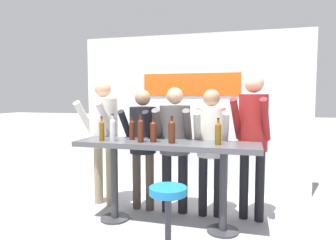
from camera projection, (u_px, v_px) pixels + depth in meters
ground_plane at (166, 225)px, 3.58m from camera, size 40.00×40.00×0.00m
back_wall at (191, 112)px, 4.98m from camera, size 3.76×0.12×2.55m
tasting_table at (166, 156)px, 3.52m from camera, size 2.16×0.55×1.01m
bar_stool at (168, 212)px, 2.77m from camera, size 0.37×0.37×0.71m
person_far_left at (103, 129)px, 4.18m from camera, size 0.54×0.63×1.76m
person_left at (143, 136)px, 4.01m from camera, size 0.45×0.54×1.63m
person_center_left at (175, 137)px, 3.90m from camera, size 0.50×0.57×1.65m
person_center at (211, 139)px, 3.78m from camera, size 0.46×0.55×1.63m
person_center_right at (253, 129)px, 3.65m from camera, size 0.49×0.61×1.82m
wine_bottle_0 at (172, 131)px, 3.39m from camera, size 0.08×0.08×0.31m
wine_bottle_1 at (102, 130)px, 3.57m from camera, size 0.06×0.06×0.29m
wine_bottle_2 at (218, 133)px, 3.28m from camera, size 0.07×0.07×0.30m
wine_bottle_3 at (113, 129)px, 3.57m from camera, size 0.07×0.07×0.32m
wine_bottle_4 at (132, 129)px, 3.66m from camera, size 0.06×0.06×0.29m
wine_bottle_5 at (153, 131)px, 3.46m from camera, size 0.08×0.08×0.29m
wine_bottle_6 at (141, 130)px, 3.45m from camera, size 0.07×0.07×0.33m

